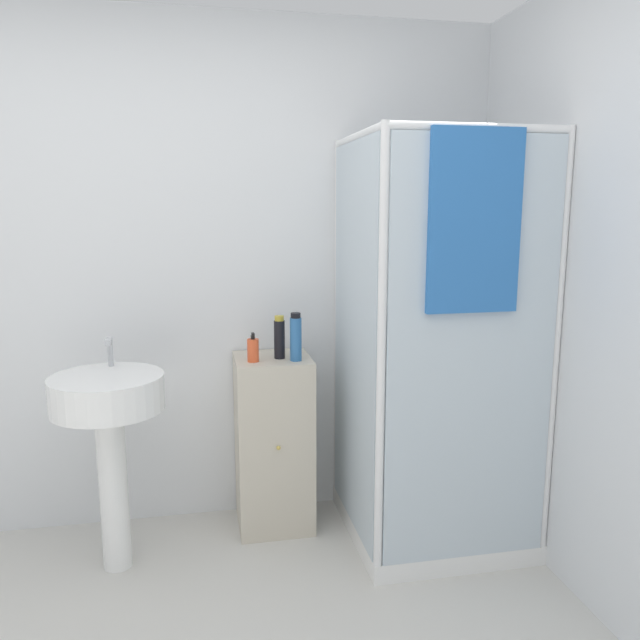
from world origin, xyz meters
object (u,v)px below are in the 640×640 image
sink (109,417)px  shampoo_bottle_blue (296,337)px  shampoo_bottle_tall_black (279,338)px  soap_dispenser (253,350)px

sink → shampoo_bottle_blue: 0.90m
sink → shampoo_bottle_blue: bearing=10.7°
sink → shampoo_bottle_blue: shampoo_bottle_blue is taller
sink → shampoo_bottle_tall_black: (0.77, 0.22, 0.27)m
soap_dispenser → shampoo_bottle_tall_black: bearing=16.5°
shampoo_bottle_tall_black → sink: bearing=-164.2°
soap_dispenser → shampoo_bottle_blue: size_ratio=0.61×
shampoo_bottle_tall_black → shampoo_bottle_blue: 0.09m
sink → soap_dispenser: 0.70m
soap_dispenser → shampoo_bottle_blue: shampoo_bottle_blue is taller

